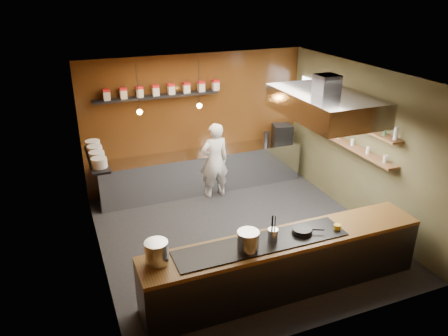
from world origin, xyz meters
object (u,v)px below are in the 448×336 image
extractor_hood (325,104)px  stockpot_large (157,252)px  chef (215,161)px  stockpot_small (248,241)px  espresso_machine (282,133)px

extractor_hood → stockpot_large: (-3.21, -1.10, -1.41)m
extractor_hood → stockpot_large: 3.68m
stockpot_large → chef: 3.87m
extractor_hood → chef: (-1.15, 2.17, -1.67)m
extractor_hood → stockpot_small: extractor_hood is taller
stockpot_small → espresso_machine: (2.63, 3.82, 0.02)m
stockpot_small → espresso_machine: 4.64m
stockpot_large → stockpot_small: bearing=-8.7°
extractor_hood → chef: size_ratio=1.19×
stockpot_large → stockpot_small: size_ratio=1.02×
stockpot_small → espresso_machine: size_ratio=0.75×
espresso_machine → stockpot_small: bearing=-112.2°
extractor_hood → espresso_machine: 2.96m
stockpot_large → espresso_machine: espresso_machine is taller
stockpot_large → stockpot_small: 1.26m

